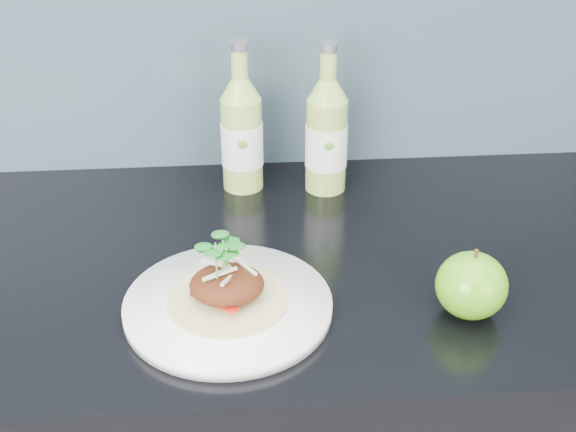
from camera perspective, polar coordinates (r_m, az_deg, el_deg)
name	(u,v)px	position (r m, az deg, el deg)	size (l,w,h in m)	color
dinner_plate	(228,306)	(1.01, -4.29, -6.41)	(0.33, 0.33, 0.02)	white
pork_taco	(227,282)	(0.99, -4.37, -4.73)	(0.15, 0.15, 0.10)	tan
green_apple	(472,285)	(1.01, 12.92, -4.83)	(0.09, 0.09, 0.09)	#348C0F
cider_bottle_left	(242,134)	(1.25, -3.31, 5.84)	(0.07, 0.07, 0.24)	#9DC251
cider_bottle_right	(326,136)	(1.25, 2.75, 5.73)	(0.07, 0.07, 0.24)	#98BF4F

